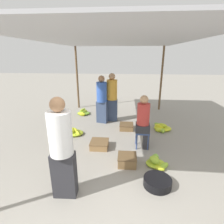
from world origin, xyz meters
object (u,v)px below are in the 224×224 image
Objects in this scene: banana_pile_right_1 at (161,127)px; banana_pile_right_0 at (156,162)px; banana_pile_left_0 at (74,132)px; banana_pile_left_1 at (83,112)px; vendor_foreground at (62,148)px; basin_black at (157,182)px; shopper_walking_mid at (102,99)px; crate_near at (99,144)px; stool at (142,134)px; shopper_walking_far at (112,97)px; crate_far at (127,160)px; crate_mid at (126,127)px; vendor_seated at (144,121)px.

banana_pile_right_0 is at bearing -103.48° from banana_pile_right_1.
banana_pile_left_0 is 0.98× the size of banana_pile_left_1.
vendor_foreground reaches higher than basin_black.
banana_pile_left_0 is 1.45m from shopper_walking_mid.
basin_black is 1.12× the size of crate_near.
banana_pile_right_1 is (0.70, 1.13, -0.28)m from stool.
banana_pile_right_0 is at bearing -66.08° from shopper_walking_far.
stool reaches higher than crate_far.
stool is 0.86× the size of banana_pile_right_0.
crate_mid is 0.26× the size of shopper_walking_mid.
basin_black is at bearing -64.86° from shopper_walking_mid.
vendor_seated reaches higher than crate_near.
crate_near reaches higher than basin_black.
crate_mid is 1.18m from shopper_walking_far.
basin_black is 2.56m from banana_pile_right_1.
vendor_seated is at bearing 50.67° from vendor_foreground.
crate_far is at bearing -78.24° from shopper_walking_far.
banana_pile_left_1 is at bearing 112.12° from crate_near.
shopper_walking_far reaches higher than banana_pile_right_0.
crate_near is 1.37m from crate_mid.
stool reaches higher than basin_black.
banana_pile_right_1 is at bearing 60.97° from crate_far.
banana_pile_right_0 is 1.96m from banana_pile_right_1.
crate_far reaches higher than banana_pile_right_1.
banana_pile_left_1 is (-0.69, 4.08, -0.79)m from vendor_foreground.
shopper_walking_far reaches higher than vendor_seated.
banana_pile_left_0 is (-1.91, 0.56, -0.27)m from stool.
banana_pile_right_1 is (0.46, 1.91, -0.02)m from banana_pile_right_0.
shopper_walking_far reaches higher than basin_black.
banana_pile_right_0 is (2.15, -1.34, 0.01)m from banana_pile_left_0.
banana_pile_left_0 reaches higher than basin_black.
vendor_foreground reaches higher than banana_pile_left_0.
banana_pile_right_1 is at bearing 58.36° from stool.
shopper_walking_far is (0.32, 0.20, 0.03)m from shopper_walking_mid.
crate_far is (1.55, -1.35, 0.03)m from banana_pile_left_0.
basin_black is 0.96× the size of banana_pile_left_0.
crate_near is 1.13× the size of crate_far.
stool reaches higher than banana_pile_right_0.
vendor_foreground is at bearing -76.83° from banana_pile_left_0.
basin_black is (0.17, -1.38, -0.27)m from stool.
shopper_walking_mid reaches higher than vendor_seated.
shopper_walking_far reaches higher than stool.
crate_mid is at bearing -32.49° from shopper_walking_mid.
vendor_foreground is 1.25× the size of vendor_seated.
vendor_seated is at bearing 6.69° from crate_near.
basin_black is at bearing -45.46° from crate_near.
banana_pile_right_0 is at bearing -31.93° from banana_pile_left_0.
banana_pile_left_0 is 2.05m from crate_far.
vendor_seated reaches higher than banana_pile_left_0.
banana_pile_right_1 is at bearing 35.57° from crate_near.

